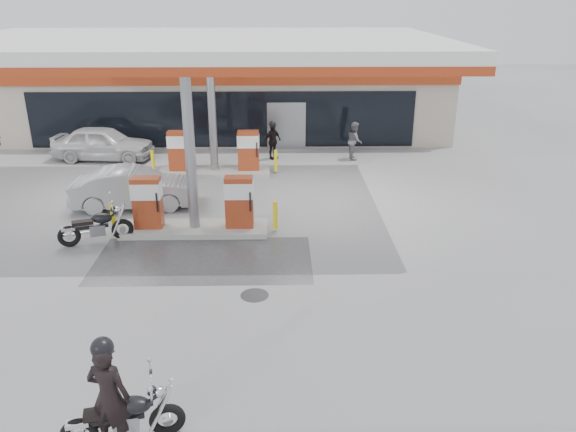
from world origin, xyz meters
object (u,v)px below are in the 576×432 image
(attendant, at_px, (355,140))
(parked_car_left, at_px, (33,131))
(sedan_white, at_px, (103,143))
(main_motorcycle, at_px, (125,419))
(pump_island_far, at_px, (214,157))
(biker_main, at_px, (109,396))
(biker_walking, at_px, (273,141))
(pump_island_near, at_px, (194,210))
(hatchback_silver, at_px, (134,188))
(parked_motorcycle, at_px, (97,227))

(attendant, height_order, parked_car_left, attendant)
(sedan_white, xyz_separation_m, attendant, (11.13, -0.06, 0.08))
(parked_car_left, bearing_deg, main_motorcycle, -175.30)
(pump_island_far, xyz_separation_m, attendant, (6.00, 2.14, 0.12))
(pump_island_far, height_order, sedan_white, pump_island_far)
(biker_main, distance_m, biker_walking, 17.21)
(pump_island_near, bearing_deg, pump_island_far, 90.00)
(main_motorcycle, xyz_separation_m, biker_main, (-0.19, -0.05, 0.50))
(pump_island_far, height_order, attendant, pump_island_far)
(pump_island_near, distance_m, biker_walking, 8.53)
(hatchback_silver, xyz_separation_m, parked_car_left, (-7.12, 9.06, -0.09))
(attendant, bearing_deg, pump_island_far, 109.00)
(biker_main, bearing_deg, hatchback_silver, -66.58)
(sedan_white, distance_m, parked_car_left, 5.31)
(main_motorcycle, height_order, hatchback_silver, hatchback_silver)
(parked_motorcycle, bearing_deg, main_motorcycle, -90.08)
(pump_island_near, xyz_separation_m, main_motorcycle, (0.07, -8.79, -0.25))
(attendant, height_order, biker_walking, attendant)
(main_motorcycle, relative_size, sedan_white, 0.45)
(sedan_white, xyz_separation_m, parked_car_left, (-4.33, 3.06, -0.14))
(parked_car_left, bearing_deg, parked_motorcycle, -171.65)
(main_motorcycle, xyz_separation_m, biker_walking, (2.29, 16.99, 0.35))
(main_motorcycle, bearing_deg, attendant, 57.82)
(parked_motorcycle, bearing_deg, pump_island_far, 48.23)
(pump_island_near, height_order, biker_main, biker_main)
(pump_island_near, relative_size, attendant, 3.09)
(pump_island_near, height_order, biker_walking, pump_island_near)
(attendant, xyz_separation_m, parked_car_left, (-15.46, 3.12, -0.22))
(biker_main, height_order, attendant, biker_main)
(hatchback_silver, bearing_deg, sedan_white, 19.39)
(sedan_white, bearing_deg, pump_island_near, -142.18)
(biker_main, height_order, parked_car_left, biker_main)
(main_motorcycle, height_order, sedan_white, sedan_white)
(pump_island_far, distance_m, hatchback_silver, 4.46)
(hatchback_silver, bearing_deg, pump_island_far, -37.17)
(main_motorcycle, distance_m, attendant, 17.94)
(biker_walking, bearing_deg, parked_motorcycle, -163.55)
(biker_main, distance_m, hatchback_silver, 11.26)
(pump_island_near, height_order, parked_motorcycle, pump_island_near)
(pump_island_far, height_order, biker_walking, pump_island_far)
(parked_car_left, xyz_separation_m, biker_walking, (11.83, -3.06, 0.20))
(pump_island_far, distance_m, parked_car_left, 10.83)
(hatchback_silver, bearing_deg, attendant, -60.06)
(hatchback_silver, height_order, biker_walking, biker_walking)
(main_motorcycle, distance_m, sedan_white, 17.77)
(main_motorcycle, relative_size, parked_motorcycle, 0.95)
(parked_car_left, distance_m, biker_walking, 12.22)
(pump_island_far, xyz_separation_m, biker_walking, (2.36, 2.20, 0.10))
(pump_island_near, bearing_deg, sedan_white, 122.03)
(pump_island_near, bearing_deg, parked_car_left, 130.03)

